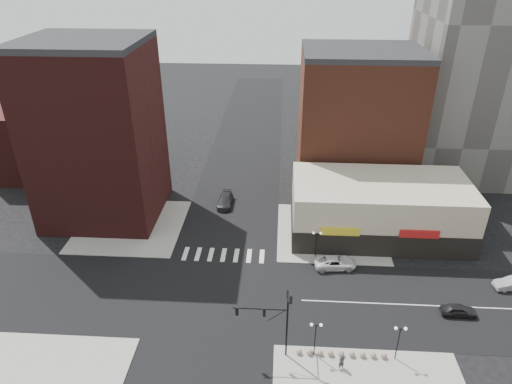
{
  "coord_description": "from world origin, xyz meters",
  "views": [
    {
      "loc": [
        7.18,
        -40.71,
        36.08
      ],
      "look_at": [
        4.37,
        5.73,
        11.0
      ],
      "focal_mm": 32.0,
      "sensor_mm": 36.0,
      "label": 1
    }
  ],
  "objects_px": {
    "white_suv": "(335,262)",
    "pedestrian": "(341,362)",
    "street_lamp_se_a": "(316,331)",
    "street_lamp_ne": "(317,238)",
    "dark_sedan_east": "(459,310)",
    "traffic_signal": "(277,315)",
    "dark_sedan_north": "(225,200)",
    "street_lamp_se_b": "(400,335)"
  },
  "relations": [
    {
      "from": "white_suv",
      "to": "dark_sedan_north",
      "type": "relative_size",
      "value": 1.0
    },
    {
      "from": "dark_sedan_east",
      "to": "pedestrian",
      "type": "height_order",
      "value": "pedestrian"
    },
    {
      "from": "traffic_signal",
      "to": "street_lamp_ne",
      "type": "distance_m",
      "value": 16.62
    },
    {
      "from": "dark_sedan_east",
      "to": "dark_sedan_north",
      "type": "height_order",
      "value": "dark_sedan_north"
    },
    {
      "from": "street_lamp_se_a",
      "to": "dark_sedan_north",
      "type": "bearing_deg",
      "value": 112.84
    },
    {
      "from": "traffic_signal",
      "to": "dark_sedan_east",
      "type": "xyz_separation_m",
      "value": [
        20.04,
        6.55,
        -4.31
      ]
    },
    {
      "from": "street_lamp_se_a",
      "to": "pedestrian",
      "type": "xyz_separation_m",
      "value": [
        2.52,
        -1.5,
        -2.33
      ]
    },
    {
      "from": "dark_sedan_north",
      "to": "pedestrian",
      "type": "height_order",
      "value": "pedestrian"
    },
    {
      "from": "dark_sedan_east",
      "to": "white_suv",
      "type": "bearing_deg",
      "value": 60.02
    },
    {
      "from": "white_suv",
      "to": "pedestrian",
      "type": "xyz_separation_m",
      "value": [
        -0.9,
        -16.0,
        0.22
      ]
    },
    {
      "from": "street_lamp_ne",
      "to": "street_lamp_se_b",
      "type": "bearing_deg",
      "value": -66.37
    },
    {
      "from": "street_lamp_se_b",
      "to": "dark_sedan_east",
      "type": "bearing_deg",
      "value": 39.09
    },
    {
      "from": "street_lamp_ne",
      "to": "pedestrian",
      "type": "bearing_deg",
      "value": -85.05
    },
    {
      "from": "street_lamp_ne",
      "to": "dark_sedan_north",
      "type": "height_order",
      "value": "street_lamp_ne"
    },
    {
      "from": "street_lamp_se_a",
      "to": "dark_sedan_east",
      "type": "bearing_deg",
      "value": 22.44
    },
    {
      "from": "traffic_signal",
      "to": "white_suv",
      "type": "xyz_separation_m",
      "value": [
        7.18,
        14.33,
        -4.22
      ]
    },
    {
      "from": "street_lamp_se_b",
      "to": "dark_sedan_north",
      "type": "relative_size",
      "value": 0.78
    },
    {
      "from": "dark_sedan_east",
      "to": "dark_sedan_north",
      "type": "bearing_deg",
      "value": 52.71
    },
    {
      "from": "pedestrian",
      "to": "white_suv",
      "type": "bearing_deg",
      "value": -113.62
    },
    {
      "from": "dark_sedan_north",
      "to": "white_suv",
      "type": "bearing_deg",
      "value": -42.96
    },
    {
      "from": "street_lamp_ne",
      "to": "white_suv",
      "type": "xyz_separation_m",
      "value": [
        2.42,
        -1.5,
        -2.55
      ]
    },
    {
      "from": "traffic_signal",
      "to": "street_lamp_se_a",
      "type": "distance_m",
      "value": 4.12
    },
    {
      "from": "street_lamp_se_a",
      "to": "street_lamp_ne",
      "type": "relative_size",
      "value": 1.0
    },
    {
      "from": "traffic_signal",
      "to": "dark_sedan_east",
      "type": "height_order",
      "value": "traffic_signal"
    },
    {
      "from": "traffic_signal",
      "to": "dark_sedan_north",
      "type": "xyz_separation_m",
      "value": [
        -8.68,
        29.38,
        -4.19
      ]
    },
    {
      "from": "street_lamp_ne",
      "to": "white_suv",
      "type": "bearing_deg",
      "value": -31.81
    },
    {
      "from": "traffic_signal",
      "to": "street_lamp_se_b",
      "type": "bearing_deg",
      "value": -0.82
    },
    {
      "from": "traffic_signal",
      "to": "pedestrian",
      "type": "height_order",
      "value": "traffic_signal"
    },
    {
      "from": "street_lamp_se_b",
      "to": "white_suv",
      "type": "bearing_deg",
      "value": 107.54
    },
    {
      "from": "street_lamp_ne",
      "to": "traffic_signal",
      "type": "bearing_deg",
      "value": -106.75
    },
    {
      "from": "street_lamp_se_b",
      "to": "dark_sedan_north",
      "type": "bearing_deg",
      "value": 124.68
    },
    {
      "from": "traffic_signal",
      "to": "street_lamp_ne",
      "type": "bearing_deg",
      "value": 73.25
    },
    {
      "from": "white_suv",
      "to": "pedestrian",
      "type": "distance_m",
      "value": 16.03
    },
    {
      "from": "dark_sedan_north",
      "to": "street_lamp_se_b",
      "type": "bearing_deg",
      "value": -54.78
    },
    {
      "from": "street_lamp_se_a",
      "to": "dark_sedan_north",
      "type": "xyz_separation_m",
      "value": [
        -12.44,
        29.55,
        -2.52
      ]
    },
    {
      "from": "street_lamp_se_b",
      "to": "white_suv",
      "type": "height_order",
      "value": "street_lamp_se_b"
    },
    {
      "from": "traffic_signal",
      "to": "pedestrian",
      "type": "distance_m",
      "value": 7.63
    },
    {
      "from": "street_lamp_se_a",
      "to": "white_suv",
      "type": "distance_m",
      "value": 15.11
    },
    {
      "from": "street_lamp_se_a",
      "to": "dark_sedan_north",
      "type": "relative_size",
      "value": 0.78
    },
    {
      "from": "street_lamp_se_a",
      "to": "pedestrian",
      "type": "height_order",
      "value": "street_lamp_se_a"
    },
    {
      "from": "traffic_signal",
      "to": "street_lamp_ne",
      "type": "relative_size",
      "value": 1.87
    },
    {
      "from": "street_lamp_se_b",
      "to": "street_lamp_ne",
      "type": "bearing_deg",
      "value": 113.63
    }
  ]
}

